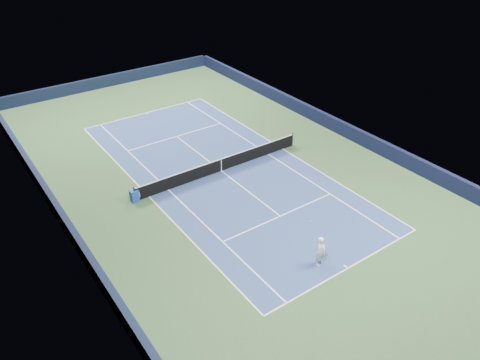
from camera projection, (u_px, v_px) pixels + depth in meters
ground at (221, 171)px, 32.28m from camera, size 40.00×40.00×0.00m
wall_far at (110, 80)px, 45.68m from camera, size 22.00×0.35×1.10m
wall_right at (335, 125)px, 37.26m from camera, size 0.35×40.00×1.10m
wall_left at (63, 219)px, 26.71m from camera, size 0.35×40.00×1.10m
court_surface at (221, 171)px, 32.28m from camera, size 10.97×23.77×0.01m
baseline_far at (146, 113)px, 40.48m from camera, size 10.97×0.08×0.00m
baseline_near at (348, 268)px, 24.07m from camera, size 10.97×0.08×0.00m
sideline_doubles_right at (283, 149)px, 34.95m from camera, size 0.08×23.77×0.00m
sideline_doubles_left at (149, 197)px, 29.60m from camera, size 0.08×23.77×0.00m
sideline_singles_right at (268, 154)px, 34.28m from camera, size 0.08×23.77×0.00m
sideline_singles_left at (168, 190)px, 30.27m from camera, size 0.08×23.77×0.00m
service_line_far at (177, 136)px, 36.69m from camera, size 8.23×0.08×0.00m
service_line_near at (280, 216)px, 27.86m from camera, size 8.23×0.08×0.00m
center_service_line at (221, 171)px, 32.27m from camera, size 0.08×12.80×0.00m
center_mark_far at (147, 113)px, 40.38m from camera, size 0.08×0.30×0.00m
center_mark_near at (346, 267)px, 24.17m from camera, size 0.08×0.30×0.00m
tennis_net at (221, 165)px, 32.01m from camera, size 12.90×0.10×1.07m
sponsor_cube at (134, 196)px, 29.01m from camera, size 0.56×0.47×0.80m
tennis_player at (321, 251)px, 23.90m from camera, size 0.84×1.33×2.17m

